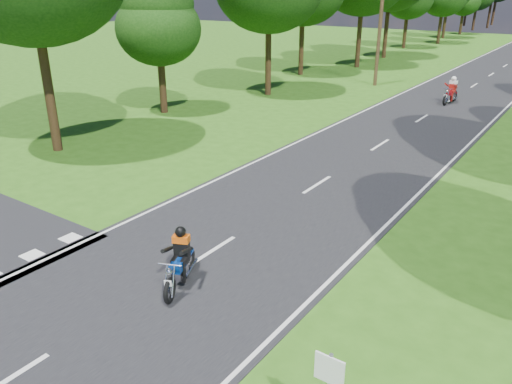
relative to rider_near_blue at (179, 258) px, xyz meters
The scene contains 5 objects.
ground 0.92m from the rider_near_blue, 143.82° to the right, with size 160.00×160.00×0.00m, color #2C5914.
road_markings 47.82m from the rider_near_blue, 90.69° to the left, with size 7.40×140.00×0.01m.
telegraph_pole 28.61m from the rider_near_blue, 103.09° to the left, with size 1.20×0.26×8.00m.
rider_near_blue is the anchor object (origin of this frame).
rider_far_red 24.43m from the rider_near_blue, 90.60° to the left, with size 0.65×1.96×1.63m, color #A30C15, non-canonical shape.
Camera 1 is at (7.76, -7.07, 6.64)m, focal length 35.00 mm.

